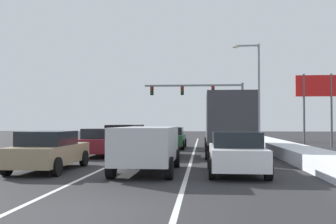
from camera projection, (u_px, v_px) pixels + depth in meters
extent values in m
plane|color=#28282B|center=(163.00, 155.00, 21.89)|extent=(120.00, 120.00, 0.00)
cube|color=silver|center=(194.00, 151.00, 25.27)|extent=(0.14, 38.95, 0.01)
cube|color=silver|center=(142.00, 150.00, 25.57)|extent=(0.14, 38.95, 0.01)
cube|color=white|center=(277.00, 147.00, 24.81)|extent=(1.81, 38.95, 0.61)
cube|color=white|center=(64.00, 146.00, 26.05)|extent=(1.39, 38.95, 0.48)
cube|color=silver|center=(236.00, 156.00, 13.98)|extent=(1.82, 4.50, 0.70)
cube|color=black|center=(236.00, 139.00, 13.85)|extent=(1.64, 2.20, 0.55)
cube|color=red|center=(219.00, 158.00, 11.86)|extent=(0.24, 0.08, 0.14)
cube|color=red|center=(265.00, 159.00, 11.73)|extent=(0.24, 0.08, 0.14)
cylinder|color=black|center=(210.00, 160.00, 15.60)|extent=(0.22, 0.66, 0.66)
cylinder|color=black|center=(255.00, 160.00, 15.44)|extent=(0.22, 0.66, 0.66)
cylinder|color=black|center=(212.00, 169.00, 12.51)|extent=(0.22, 0.66, 0.66)
cylinder|color=black|center=(268.00, 170.00, 12.35)|extent=(0.22, 0.66, 0.66)
cube|color=slate|center=(225.00, 127.00, 24.05)|extent=(2.35, 2.20, 2.00)
cube|color=#333338|center=(229.00, 118.00, 20.48)|extent=(2.35, 5.00, 2.60)
cylinder|color=black|center=(207.00, 144.00, 24.42)|extent=(0.28, 0.92, 0.92)
cylinder|color=black|center=(243.00, 145.00, 24.22)|extent=(0.28, 0.92, 0.92)
cylinder|color=black|center=(208.00, 151.00, 19.05)|extent=(0.28, 0.92, 0.92)
cylinder|color=black|center=(255.00, 151.00, 18.85)|extent=(0.28, 0.92, 0.92)
cube|color=#38383D|center=(219.00, 138.00, 29.84)|extent=(1.82, 4.50, 0.70)
cube|color=black|center=(219.00, 130.00, 29.71)|extent=(1.64, 2.20, 0.55)
cube|color=red|center=(210.00, 138.00, 27.72)|extent=(0.24, 0.08, 0.14)
cube|color=red|center=(230.00, 138.00, 27.59)|extent=(0.24, 0.08, 0.14)
cylinder|color=black|center=(207.00, 141.00, 31.46)|extent=(0.22, 0.66, 0.66)
cylinder|color=black|center=(229.00, 141.00, 31.30)|extent=(0.22, 0.66, 0.66)
cylinder|color=black|center=(207.00, 143.00, 28.37)|extent=(0.22, 0.66, 0.66)
cylinder|color=black|center=(232.00, 143.00, 28.21)|extent=(0.22, 0.66, 0.66)
cube|color=#B7BABF|center=(147.00, 144.00, 14.33)|extent=(1.95, 4.90, 1.25)
cube|color=black|center=(136.00, 139.00, 11.94)|extent=(1.56, 0.06, 0.55)
cube|color=red|center=(111.00, 151.00, 12.01)|extent=(0.20, 0.08, 0.28)
cube|color=red|center=(162.00, 152.00, 11.87)|extent=(0.20, 0.08, 0.28)
cylinder|color=black|center=(130.00, 158.00, 16.09)|extent=(0.25, 0.74, 0.74)
cylinder|color=black|center=(176.00, 158.00, 15.92)|extent=(0.25, 0.74, 0.74)
cylinder|color=black|center=(111.00, 167.00, 12.70)|extent=(0.25, 0.74, 0.74)
cylinder|color=black|center=(169.00, 168.00, 12.53)|extent=(0.25, 0.74, 0.74)
cube|color=maroon|center=(158.00, 145.00, 20.90)|extent=(1.82, 4.50, 0.70)
cube|color=black|center=(157.00, 134.00, 20.77)|extent=(1.64, 2.20, 0.55)
cube|color=red|center=(138.00, 145.00, 18.77)|extent=(0.24, 0.08, 0.14)
cube|color=red|center=(167.00, 145.00, 18.65)|extent=(0.24, 0.08, 0.14)
cylinder|color=black|center=(146.00, 149.00, 22.51)|extent=(0.22, 0.66, 0.66)
cylinder|color=black|center=(176.00, 149.00, 22.36)|extent=(0.22, 0.66, 0.66)
cylinder|color=black|center=(137.00, 153.00, 19.43)|extent=(0.22, 0.66, 0.66)
cylinder|color=black|center=(172.00, 153.00, 19.27)|extent=(0.22, 0.66, 0.66)
cube|color=#1E5633|center=(171.00, 140.00, 27.48)|extent=(1.82, 4.50, 0.70)
cube|color=black|center=(171.00, 131.00, 27.35)|extent=(1.64, 2.20, 0.55)
cube|color=red|center=(158.00, 139.00, 25.35)|extent=(0.24, 0.08, 0.14)
cube|color=red|center=(179.00, 139.00, 25.23)|extent=(0.24, 0.08, 0.14)
cylinder|color=black|center=(161.00, 143.00, 29.09)|extent=(0.22, 0.66, 0.66)
cylinder|color=black|center=(185.00, 143.00, 28.94)|extent=(0.22, 0.66, 0.66)
cylinder|color=black|center=(156.00, 145.00, 26.01)|extent=(0.22, 0.66, 0.66)
cylinder|color=black|center=(183.00, 145.00, 25.85)|extent=(0.22, 0.66, 0.66)
cube|color=#937F60|center=(49.00, 154.00, 14.90)|extent=(1.82, 4.50, 0.70)
cube|color=black|center=(48.00, 138.00, 14.77)|extent=(1.64, 2.20, 0.55)
cube|color=red|center=(2.00, 156.00, 12.77)|extent=(0.24, 0.08, 0.14)
cube|color=red|center=(43.00, 156.00, 12.65)|extent=(0.24, 0.08, 0.14)
cylinder|color=black|center=(43.00, 158.00, 16.51)|extent=(0.22, 0.66, 0.66)
cylinder|color=black|center=(84.00, 158.00, 16.36)|extent=(0.22, 0.66, 0.66)
cylinder|color=black|center=(6.00, 166.00, 13.43)|extent=(0.22, 0.66, 0.66)
cylinder|color=black|center=(56.00, 167.00, 13.27)|extent=(0.22, 0.66, 0.66)
cube|color=maroon|center=(102.00, 144.00, 21.36)|extent=(1.82, 4.50, 0.70)
cube|color=black|center=(101.00, 134.00, 21.23)|extent=(1.64, 2.20, 0.55)
cube|color=red|center=(77.00, 144.00, 19.23)|extent=(0.24, 0.08, 0.14)
cube|color=red|center=(104.00, 145.00, 19.11)|extent=(0.24, 0.08, 0.14)
cylinder|color=black|center=(94.00, 148.00, 22.97)|extent=(0.22, 0.66, 0.66)
cylinder|color=black|center=(123.00, 148.00, 22.81)|extent=(0.22, 0.66, 0.66)
cylinder|color=black|center=(77.00, 152.00, 19.89)|extent=(0.22, 0.66, 0.66)
cylinder|color=black|center=(111.00, 152.00, 19.73)|extent=(0.22, 0.66, 0.66)
cube|color=black|center=(126.00, 133.00, 28.44)|extent=(1.95, 4.90, 1.25)
cube|color=black|center=(119.00, 130.00, 26.05)|extent=(1.56, 0.06, 0.55)
cube|color=red|center=(107.00, 136.00, 26.12)|extent=(0.20, 0.08, 0.28)
cube|color=red|center=(130.00, 136.00, 25.98)|extent=(0.20, 0.08, 0.28)
cylinder|color=black|center=(118.00, 141.00, 30.20)|extent=(0.25, 0.74, 0.74)
cylinder|color=black|center=(142.00, 141.00, 30.03)|extent=(0.25, 0.74, 0.74)
cylinder|color=black|center=(107.00, 144.00, 26.81)|extent=(0.25, 0.74, 0.74)
cylinder|color=black|center=(135.00, 144.00, 26.64)|extent=(0.25, 0.74, 0.74)
cylinder|color=slate|center=(242.00, 111.00, 42.54)|extent=(0.28, 0.28, 6.20)
cube|color=slate|center=(193.00, 85.00, 43.10)|extent=(10.80, 0.20, 0.20)
cube|color=black|center=(213.00, 90.00, 42.89)|extent=(0.34, 0.34, 0.95)
sphere|color=red|center=(213.00, 88.00, 42.71)|extent=(0.22, 0.22, 0.22)
sphere|color=#593F0C|center=(213.00, 90.00, 42.70)|extent=(0.22, 0.22, 0.22)
sphere|color=#0C3819|center=(213.00, 93.00, 42.70)|extent=(0.22, 0.22, 0.22)
cube|color=black|center=(182.00, 91.00, 43.19)|extent=(0.34, 0.34, 0.95)
sphere|color=red|center=(182.00, 88.00, 43.01)|extent=(0.22, 0.22, 0.22)
sphere|color=#593F0C|center=(182.00, 91.00, 43.01)|extent=(0.22, 0.22, 0.22)
sphere|color=#0C3819|center=(182.00, 93.00, 43.00)|extent=(0.22, 0.22, 0.22)
cube|color=black|center=(152.00, 91.00, 43.49)|extent=(0.34, 0.34, 0.95)
sphere|color=red|center=(152.00, 88.00, 43.32)|extent=(0.22, 0.22, 0.22)
sphere|color=#593F0C|center=(152.00, 91.00, 43.31)|extent=(0.22, 0.22, 0.22)
sphere|color=#0C3819|center=(152.00, 93.00, 43.30)|extent=(0.22, 0.22, 0.22)
cylinder|color=gray|center=(259.00, 93.00, 37.21)|extent=(0.22, 0.22, 9.40)
cube|color=gray|center=(247.00, 46.00, 37.43)|extent=(2.20, 0.14, 0.14)
ellipsoid|color=#EAE5C6|center=(235.00, 47.00, 37.52)|extent=(0.70, 0.36, 0.24)
cylinder|color=#59595B|center=(304.00, 110.00, 29.22)|extent=(0.16, 0.16, 5.50)
cylinder|color=#59595B|center=(331.00, 110.00, 29.04)|extent=(0.16, 0.16, 5.50)
cube|color=red|center=(317.00, 86.00, 29.18)|extent=(3.20, 0.12, 1.60)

